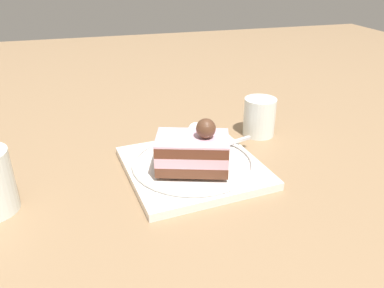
% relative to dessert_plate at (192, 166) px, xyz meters
% --- Properties ---
extents(ground_plane, '(2.40, 2.40, 0.00)m').
position_rel_dessert_plate_xyz_m(ground_plane, '(-0.00, -0.01, -0.01)').
color(ground_plane, '#917251').
extents(dessert_plate, '(0.23, 0.23, 0.02)m').
position_rel_dessert_plate_xyz_m(dessert_plate, '(0.00, 0.00, 0.00)').
color(dessert_plate, white).
rests_on(dessert_plate, ground_plane).
extents(cake_slice, '(0.13, 0.10, 0.08)m').
position_rel_dessert_plate_xyz_m(cake_slice, '(0.00, 0.02, 0.04)').
color(cake_slice, brown).
rests_on(cake_slice, dessert_plate).
extents(whipped_cream_dollop, '(0.03, 0.03, 0.04)m').
position_rel_dessert_plate_xyz_m(whipped_cream_dollop, '(-0.03, -0.07, 0.03)').
color(whipped_cream_dollop, white).
rests_on(whipped_cream_dollop, dessert_plate).
extents(fork, '(0.11, 0.04, 0.00)m').
position_rel_dessert_plate_xyz_m(fork, '(-0.07, -0.03, 0.01)').
color(fork, silver).
rests_on(fork, dessert_plate).
extents(drink_glass_far, '(0.06, 0.06, 0.07)m').
position_rel_dessert_plate_xyz_m(drink_glass_far, '(-0.17, -0.10, 0.02)').
color(drink_glass_far, white).
rests_on(drink_glass_far, ground_plane).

